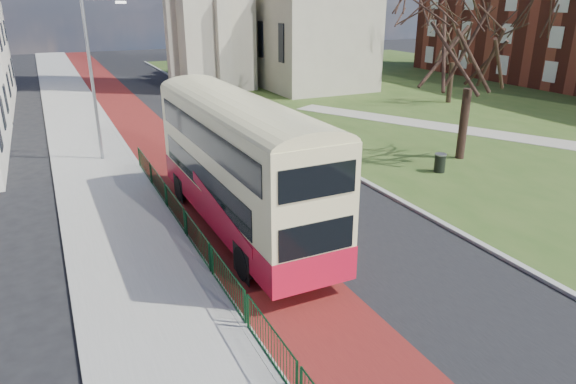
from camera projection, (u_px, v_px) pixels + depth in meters
ground at (362, 319)px, 13.78m from camera, size 160.00×160.00×0.00m
road_carriageway at (202, 139)px, 31.26m from camera, size 9.00×120.00×0.01m
bus_lane at (157, 144)px, 30.17m from camera, size 3.40×120.00×0.01m
pavement_west at (89, 151)px, 28.62m from camera, size 4.00×120.00×0.12m
kerb_west at (126, 147)px, 29.43m from camera, size 0.25×120.00×0.13m
kerb_east at (259, 124)px, 34.78m from camera, size 0.25×80.00×0.13m
grass_green at (479, 101)px, 42.80m from camera, size 40.00×80.00×0.04m
footpath at (554, 143)px, 30.24m from camera, size 18.84×32.82×0.03m
pedestrian_railing at (210, 259)px, 15.77m from camera, size 0.07×24.00×1.12m
streetlamp at (94, 72)px, 25.59m from camera, size 2.13×0.18×8.00m
bus at (239, 159)px, 18.18m from camera, size 2.81×11.44×4.77m
winter_tree_near at (475, 29)px, 25.13m from camera, size 8.21×8.21×9.52m
winter_tree_far at (456, 30)px, 40.09m from camera, size 6.75×6.75×8.16m
litter_bin at (440, 163)px, 25.12m from camera, size 0.66×0.66×0.92m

